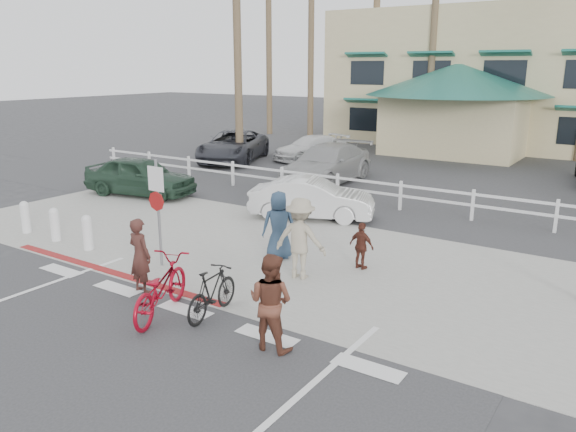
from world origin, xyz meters
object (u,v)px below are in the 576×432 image
Objects in this scene: bike_red at (160,288)px; car_white_sedan at (312,199)px; bike_black at (212,292)px; car_red_compact at (140,176)px; sign_post at (158,208)px.

car_white_sedan is (-1.30, 7.78, 0.08)m from bike_red.
bike_black is 0.38× the size of car_red_compact.
bike_red is at bearing -140.58° from car_red_compact.
car_white_sedan is (-2.16, 7.25, 0.15)m from bike_black.
car_red_compact reaches higher than car_white_sedan.
car_red_compact is (-7.08, -0.70, 0.09)m from car_white_sedan.
sign_post is 3.40m from bike_black.
bike_black is at bearing -26.80° from sign_post.
bike_red is 0.50× the size of car_red_compact.
bike_red is at bearing 24.55° from bike_black.
sign_post is 1.35× the size of bike_red.
car_red_compact is (-6.32, 5.07, -0.72)m from sign_post.
bike_black is 7.56m from car_white_sedan.
sign_post is at bearing -64.15° from bike_red.
bike_black is (2.92, -1.47, -0.96)m from sign_post.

